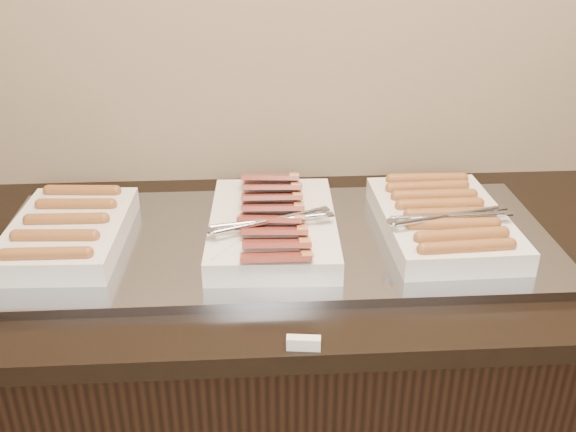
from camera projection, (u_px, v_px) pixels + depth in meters
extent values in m
cube|color=black|center=(272.00, 408.00, 1.61)|extent=(2.00, 0.70, 0.86)
cube|color=black|center=(270.00, 253.00, 1.41)|extent=(2.06, 0.76, 0.04)
cube|color=#9497A1|center=(276.00, 241.00, 1.40)|extent=(1.20, 0.50, 0.02)
cube|color=white|center=(69.00, 233.00, 1.36)|extent=(0.24, 0.36, 0.05)
cylinder|color=#9C5E30|center=(46.00, 254.00, 1.22)|extent=(0.16, 0.03, 0.03)
cylinder|color=#9C5E30|center=(55.00, 236.00, 1.28)|extent=(0.16, 0.03, 0.03)
cylinder|color=#9C5E30|center=(66.00, 219.00, 1.34)|extent=(0.16, 0.03, 0.03)
cylinder|color=#9C5E30|center=(76.00, 204.00, 1.41)|extent=(0.16, 0.03, 0.03)
cylinder|color=#9C5E30|center=(82.00, 191.00, 1.47)|extent=(0.16, 0.04, 0.03)
cube|color=white|center=(273.00, 227.00, 1.38)|extent=(0.28, 0.41, 0.05)
cube|color=#9D4732|center=(275.00, 255.00, 1.22)|extent=(0.13, 0.09, 0.04)
cube|color=#9D4732|center=(277.00, 242.00, 1.26)|extent=(0.14, 0.09, 0.04)
cube|color=#9D4732|center=(275.00, 229.00, 1.31)|extent=(0.14, 0.10, 0.04)
cube|color=#9D4732|center=(271.00, 218.00, 1.35)|extent=(0.14, 0.10, 0.04)
cube|color=#9D4732|center=(273.00, 207.00, 1.39)|extent=(0.14, 0.09, 0.04)
cube|color=#9D4732|center=(272.00, 196.00, 1.43)|extent=(0.14, 0.09, 0.04)
cube|color=#9D4732|center=(273.00, 186.00, 1.47)|extent=(0.14, 0.09, 0.04)
cube|color=#9D4732|center=(271.00, 177.00, 1.51)|extent=(0.14, 0.10, 0.04)
cube|color=white|center=(442.00, 222.00, 1.40)|extent=(0.27, 0.40, 0.05)
cylinder|color=#9C5E30|center=(467.00, 247.00, 1.24)|extent=(0.18, 0.04, 0.03)
cylinder|color=#9C5E30|center=(462.00, 235.00, 1.28)|extent=(0.18, 0.04, 0.03)
cylinder|color=#9C5E30|center=(453.00, 224.00, 1.32)|extent=(0.17, 0.03, 0.03)
cylinder|color=#9C5E30|center=(449.00, 214.00, 1.37)|extent=(0.17, 0.03, 0.03)
cylinder|color=#9C5E30|center=(440.00, 204.00, 1.41)|extent=(0.17, 0.03, 0.03)
cylinder|color=#9C5E30|center=(434.00, 195.00, 1.45)|extent=(0.17, 0.03, 0.03)
cylinder|color=#9C5E30|center=(427.00, 187.00, 1.49)|extent=(0.18, 0.03, 0.03)
cylinder|color=#9C5E30|center=(427.00, 178.00, 1.54)|extent=(0.17, 0.03, 0.03)
cube|color=white|center=(304.00, 343.00, 1.08)|extent=(0.06, 0.02, 0.02)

